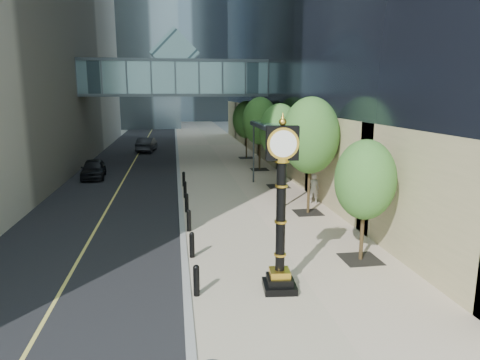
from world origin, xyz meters
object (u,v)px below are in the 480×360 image
pedestrian (314,188)px  car_far (147,144)px  street_clock (281,219)px  car_near (93,169)px

pedestrian → car_far: bearing=-48.1°
street_clock → pedestrian: street_clock is taller
pedestrian → car_near: size_ratio=0.42×
street_clock → pedestrian: bearing=71.7°
street_clock → car_far: street_clock is taller
street_clock → car_near: 22.25m
car_near → car_far: car_far is taller
pedestrian → car_near: (-13.76, 9.79, -0.20)m
street_clock → car_far: size_ratio=1.19×
pedestrian → car_far: size_ratio=0.37×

